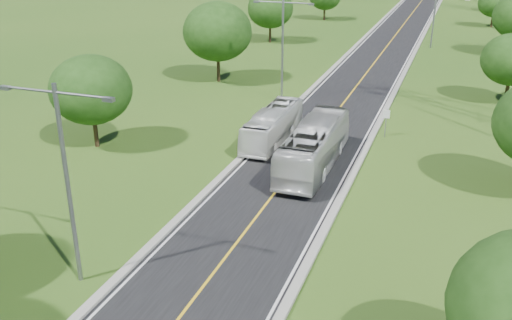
# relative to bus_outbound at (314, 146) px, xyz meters

# --- Properties ---
(ground) EXTENTS (260.00, 260.00, 0.00)m
(ground) POSITION_rel_bus_outbound_xyz_m (-1.29, 30.40, -1.69)
(ground) COLOR #284F16
(ground) RESTS_ON ground
(road) EXTENTS (8.00, 150.00, 0.06)m
(road) POSITION_rel_bus_outbound_xyz_m (-1.29, 36.40, -1.66)
(road) COLOR black
(road) RESTS_ON ground
(curb_left) EXTENTS (0.50, 150.00, 0.22)m
(curb_left) POSITION_rel_bus_outbound_xyz_m (-5.54, 36.40, -1.58)
(curb_left) COLOR gray
(curb_left) RESTS_ON ground
(curb_right) EXTENTS (0.50, 150.00, 0.22)m
(curb_right) POSITION_rel_bus_outbound_xyz_m (2.96, 36.40, -1.58)
(curb_right) COLOR gray
(curb_right) RESTS_ON ground
(speed_limit_sign) EXTENTS (0.55, 0.09, 2.40)m
(speed_limit_sign) POSITION_rel_bus_outbound_xyz_m (3.91, 8.38, -0.09)
(speed_limit_sign) COLOR slate
(speed_limit_sign) RESTS_ON ground
(streetlight_near_left) EXTENTS (5.90, 0.25, 10.00)m
(streetlight_near_left) POSITION_rel_bus_outbound_xyz_m (-7.29, -17.60, 4.25)
(streetlight_near_left) COLOR slate
(streetlight_near_left) RESTS_ON ground
(streetlight_mid_left) EXTENTS (5.90, 0.25, 10.00)m
(streetlight_mid_left) POSITION_rel_bus_outbound_xyz_m (-7.29, 15.40, 4.25)
(streetlight_mid_left) COLOR slate
(streetlight_mid_left) RESTS_ON ground
(streetlight_far_right) EXTENTS (5.90, 0.25, 10.00)m
(streetlight_far_right) POSITION_rel_bus_outbound_xyz_m (4.71, 48.40, 4.25)
(streetlight_far_right) COLOR slate
(streetlight_far_right) RESTS_ON ground
(tree_lb) EXTENTS (6.30, 6.30, 7.33)m
(tree_lb) POSITION_rel_bus_outbound_xyz_m (-17.29, -1.60, 2.95)
(tree_lb) COLOR black
(tree_lb) RESTS_ON ground
(tree_lc) EXTENTS (7.56, 7.56, 8.79)m
(tree_lc) POSITION_rel_bus_outbound_xyz_m (-16.29, 20.40, 3.89)
(tree_lc) COLOR black
(tree_lc) RESTS_ON ground
(tree_ld) EXTENTS (6.72, 6.72, 7.82)m
(tree_ld) POSITION_rel_bus_outbound_xyz_m (-18.29, 44.40, 3.26)
(tree_ld) COLOR black
(tree_ld) RESTS_ON ground
(tree_rc) EXTENTS (5.88, 5.88, 6.84)m
(tree_rc) POSITION_rel_bus_outbound_xyz_m (13.71, 22.40, 2.64)
(tree_rc) COLOR black
(tree_rc) RESTS_ON ground
(tree_re) EXTENTS (5.46, 5.46, 6.35)m
(tree_re) POSITION_rel_bus_outbound_xyz_m (13.21, 70.40, 2.33)
(tree_re) COLOR black
(tree_re) RESTS_ON ground
(bus_outbound) EXTENTS (2.79, 11.72, 3.26)m
(bus_outbound) POSITION_rel_bus_outbound_xyz_m (0.00, 0.00, 0.00)
(bus_outbound) COLOR beige
(bus_outbound) RESTS_ON road
(bus_inbound) EXTENTS (2.30, 9.67, 2.69)m
(bus_inbound) POSITION_rel_bus_outbound_xyz_m (-4.49, 4.14, -0.28)
(bus_inbound) COLOR white
(bus_inbound) RESTS_ON road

